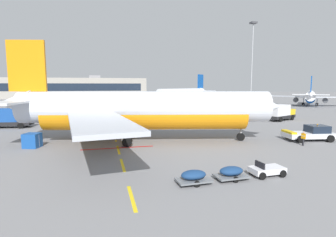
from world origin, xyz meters
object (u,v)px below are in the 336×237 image
Objects in this scene: airliner_foreground at (141,110)px; airliner_far_right at (310,96)px; baggage_train at (232,173)px; pushback_tug at (310,133)px; ground_power_truck at (280,112)px; apron_light_mast_far at (252,55)px; airliner_mid_left at (184,94)px; ground_crew_worker at (303,138)px; uld_cargo_container at (32,140)px; catering_truck at (7,118)px.

airliner_foreground is 80.70m from airliner_far_right.
airliner_far_right is 2.78× the size of baggage_train.
ground_power_truck is (8.80, 17.73, 0.74)m from pushback_tug.
pushback_tug is 19.81m from ground_power_truck.
apron_light_mast_far is at bearing 67.03° from pushback_tug.
ground_crew_worker is at bearing -96.23° from airliner_mid_left.
pushback_tug is at bearing -7.24° from uld_cargo_container.
uld_cargo_container is at bearing 172.76° from pushback_tug.
airliner_foreground is 32.64m from ground_power_truck.
airliner_mid_left is 1.10× the size of apron_light_mast_far.
uld_cargo_container is (-33.26, 4.22, -0.10)m from pushback_tug.
ground_crew_worker is 0.82× the size of uld_cargo_container.
ground_crew_worker is 30.87m from uld_cargo_container.
airliner_mid_left is 3.89× the size of ground_power_truck.
airliner_foreground reaches higher than catering_truck.
airliner_mid_left is 14.44× the size of uld_cargo_container.
airliner_mid_left is 82.05m from baggage_train.
airliner_mid_left is 28.94m from apron_light_mast_far.
pushback_tug is 33.52m from uld_cargo_container.
airliner_mid_left is at bearing 75.08° from baggage_train.
apron_light_mast_far is (23.26, 49.93, 15.19)m from ground_crew_worker.
baggage_train is (24.14, -31.33, -1.12)m from catering_truck.
airliner_foreground reaches higher than baggage_train.
uld_cargo_container is at bearing -120.49° from airliner_mid_left.
baggage_train is (-21.11, -79.23, -3.13)m from airliner_mid_left.
uld_cargo_container is (-37.90, -64.37, -2.86)m from airliner_mid_left.
airliner_far_right is 71.76m from ground_crew_worker.
catering_truck is 0.98× the size of ground_power_truck.
airliner_foreground is at bearing 159.03° from ground_crew_worker.
ground_power_truck is at bearing -3.45° from catering_truck.
apron_light_mast_far is at bearing 23.86° from catering_truck.
airliner_foreground is at bearing 1.23° from uld_cargo_container.
ground_power_truck is 37.99m from baggage_train.
airliner_mid_left is 3.96× the size of catering_truck.
catering_truck is at bearing 152.98° from pushback_tug.
airliner_foreground is at bearing -145.14° from airliner_far_right.
ground_power_truck is at bearing -137.97° from airliner_far_right.
catering_truck is (-40.60, 20.70, 0.74)m from pushback_tug.
airliner_far_right is (45.28, 50.61, 2.26)m from pushback_tug.
pushback_tug is 0.26× the size of airliner_far_right.
ground_power_truck reaches higher than baggage_train.
airliner_far_right is at bearing 48.18° from pushback_tug.
ground_crew_worker reaches higher than baggage_train.
apron_light_mast_far is (41.11, 43.09, 12.16)m from airliner_foreground.
airliner_mid_left is (4.65, 68.60, 2.76)m from pushback_tug.
airliner_foreground is at bearing -111.76° from airliner_mid_left.
pushback_tug is 68.81m from airliner_mid_left.
airliner_far_right reaches higher than baggage_train.
ground_power_truck is at bearing -110.85° from apron_light_mast_far.
catering_truck is (-85.87, -29.91, -1.51)m from airliner_far_right.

